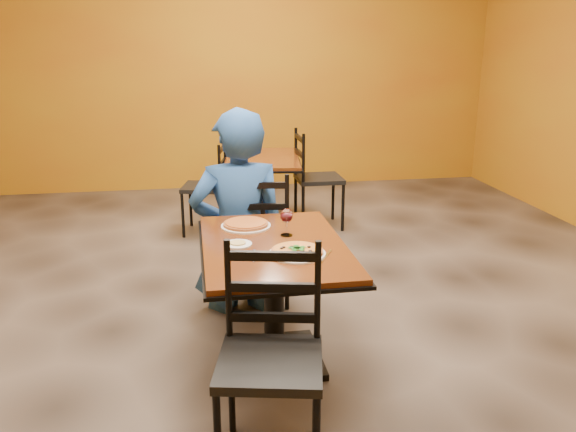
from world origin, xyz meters
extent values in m
cube|color=black|center=(0.00, 0.00, 0.00)|extent=(7.00, 8.00, 0.01)
cube|color=#A77912|center=(0.00, 4.00, 1.50)|extent=(7.00, 0.01, 3.00)
cube|color=#5B330E|center=(0.00, -0.50, 0.73)|extent=(0.80, 1.20, 0.03)
cube|color=black|center=(0.00, -0.50, 0.71)|extent=(0.83, 1.23, 0.02)
cylinder|color=black|center=(0.00, -0.50, 0.37)|extent=(0.12, 0.12, 0.66)
cube|color=black|center=(0.00, -0.50, 0.02)|extent=(0.55, 0.55, 0.04)
cube|color=#5B330E|center=(0.25, 2.09, 0.74)|extent=(0.84, 1.16, 0.03)
cube|color=black|center=(0.25, 2.09, 0.71)|extent=(0.88, 1.19, 0.02)
cylinder|color=black|center=(0.25, 2.09, 0.37)|extent=(0.11, 0.11, 0.66)
cube|color=black|center=(0.25, 2.09, 0.02)|extent=(0.55, 0.55, 0.04)
imported|color=navy|center=(-0.13, 0.31, 0.72)|extent=(0.70, 0.47, 1.44)
cylinder|color=white|center=(0.10, -0.69, 0.76)|extent=(0.31, 0.31, 0.01)
cylinder|color=#9C270B|center=(0.10, -0.69, 0.77)|extent=(0.28, 0.28, 0.02)
cylinder|color=white|center=(-0.13, -0.16, 0.76)|extent=(0.31, 0.31, 0.01)
cylinder|color=orange|center=(-0.13, -0.16, 0.77)|extent=(0.28, 0.28, 0.02)
cylinder|color=white|center=(-0.20, -0.49, 0.76)|extent=(0.16, 0.16, 0.01)
cylinder|color=tan|center=(-0.20, -0.49, 0.76)|extent=(0.09, 0.09, 0.01)
cube|color=silver|center=(-0.13, -0.68, 0.75)|extent=(0.04, 0.19, 0.00)
cube|color=silver|center=(0.25, -0.75, 0.75)|extent=(0.11, 0.19, 0.00)
camera|label=1|loc=(-0.43, -3.59, 1.85)|focal=36.25mm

